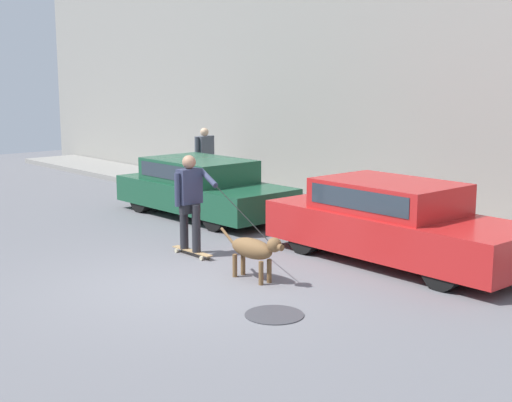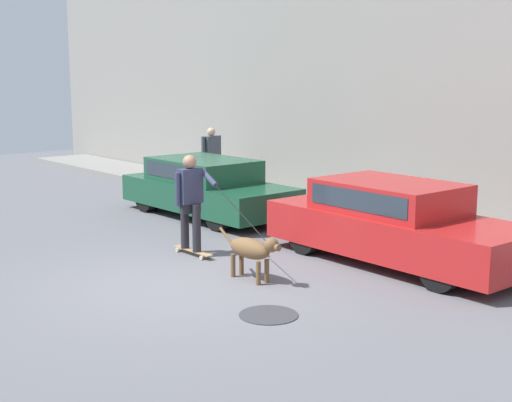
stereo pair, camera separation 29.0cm
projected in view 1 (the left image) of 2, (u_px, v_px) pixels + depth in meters
The scene contains 9 objects.
ground_plane at pixel (187, 285), 10.08m from camera, with size 36.00×36.00×0.00m, color slate.
back_wall at pixel (449, 81), 13.73m from camera, with size 32.00×0.30×5.65m.
sidewalk_curb at pixel (410, 228), 13.50m from camera, with size 30.00×1.82×0.14m.
parked_car_0 at pixel (202, 188), 14.90m from camera, with size 4.12×1.72×1.20m.
parked_car_1 at pixel (395, 223), 11.25m from camera, with size 4.39×1.73×1.29m.
dog at pixel (254, 249), 10.24m from camera, with size 1.30×0.32×0.71m.
skateboarder at pixel (190, 199), 11.59m from camera, with size 2.63×0.58×1.66m.
pedestrian_with_bag at pixel (204, 156), 17.56m from camera, with size 0.30×0.75×1.50m.
manhole_cover at pixel (274, 315), 8.84m from camera, with size 0.74×0.74×0.01m.
Camera 1 is at (7.89, -5.74, 2.95)m, focal length 50.00 mm.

